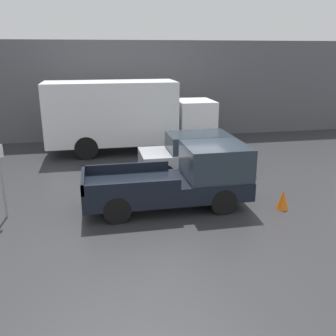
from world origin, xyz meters
TOP-DOWN VIEW (x-y plane):
  - ground_plane at (0.00, 0.00)m, footprint 60.00×60.00m
  - building_wall at (0.00, 9.82)m, footprint 28.00×0.15m
  - pickup_truck at (-0.51, -0.60)m, footprint 5.33×2.09m
  - car at (0.89, 2.89)m, footprint 4.61×1.99m
  - delivery_truck at (-1.72, 6.73)m, footprint 8.32×2.38m
  - parking_sign at (-6.07, -0.44)m, footprint 0.30×0.07m
  - traffic_cone at (2.60, -1.52)m, footprint 0.40×0.40m

SIDE VIEW (x-z plane):
  - ground_plane at x=0.00m, z-range 0.00..0.00m
  - traffic_cone at x=2.60m, z-range 0.00..0.65m
  - car at x=0.89m, z-range 0.00..1.63m
  - pickup_truck at x=-0.51m, z-range -0.05..1.97m
  - parking_sign at x=-6.07m, z-range 0.15..2.58m
  - delivery_truck at x=-1.72m, z-range 0.15..3.66m
  - building_wall at x=0.00m, z-range 0.00..5.49m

